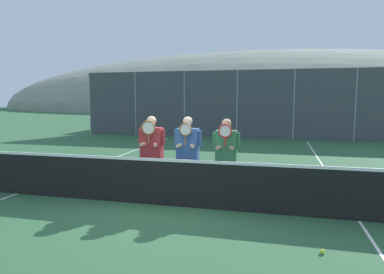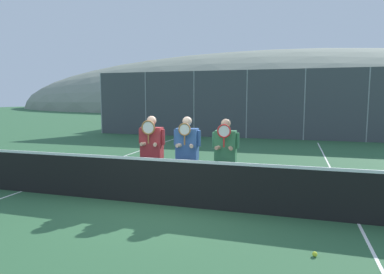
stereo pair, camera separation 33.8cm
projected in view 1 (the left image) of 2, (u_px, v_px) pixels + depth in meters
name	position (u px, v px, depth m)	size (l,w,h in m)	color
ground_plane	(167.00, 206.00, 6.85)	(120.00, 120.00, 0.00)	#2D5B38
hill_distant	(267.00, 108.00, 67.32)	(109.22, 60.68, 21.24)	gray
clubhouse_building	(276.00, 100.00, 24.63)	(19.56, 5.50, 3.95)	beige
fence_back	(237.00, 104.00, 18.16)	(17.49, 0.06, 3.59)	gray
tennis_net	(167.00, 182.00, 6.80)	(9.55, 0.09, 1.05)	gray
court_line_left_sideline	(88.00, 167.00, 10.60)	(0.05, 16.00, 0.01)	white
court_line_right_sideline	(333.00, 181.00, 8.89)	(0.05, 16.00, 0.01)	white
player_leftmost	(152.00, 149.00, 7.38)	(0.60, 0.34, 1.76)	white
player_center_left	(188.00, 151.00, 7.21)	(0.59, 0.34, 1.76)	white
player_center_right	(226.00, 153.00, 7.10)	(0.57, 0.34, 1.72)	#56565B
car_far_left	(169.00, 118.00, 21.10)	(4.77, 1.99, 1.74)	black
car_left_of_center	(261.00, 119.00, 19.89)	(4.79, 1.93, 1.79)	slate
car_center	(362.00, 121.00, 18.70)	(4.40, 2.03, 1.69)	black
tennis_ball_on_court	(322.00, 251.00, 4.74)	(0.07, 0.07, 0.07)	#CCDB33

